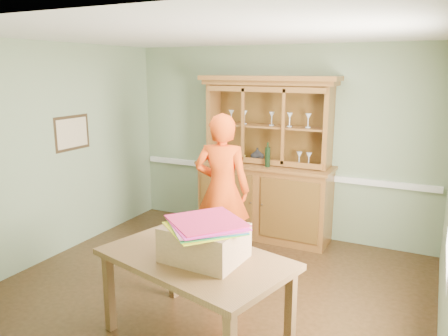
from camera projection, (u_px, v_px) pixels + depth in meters
The scene contains 12 objects.
floor at pixel (213, 288), 4.84m from camera, with size 4.50×4.50×0.00m, color #462C16.
ceiling at pixel (211, 34), 4.24m from camera, with size 4.50×4.50×0.00m, color white.
wall_back at pixel (277, 141), 6.29m from camera, with size 4.50×4.50×0.00m, color gray.
wall_left at pixel (55, 152), 5.51m from camera, with size 4.00×4.00×0.00m, color gray.
wall_front at pixel (66, 232), 2.79m from camera, with size 4.50×4.50×0.00m, color gray.
chair_rail at pixel (275, 172), 6.37m from camera, with size 4.41×0.05×0.08m, color silver.
framed_map at pixel (72, 133), 5.72m from camera, with size 0.03×0.60×0.46m.
china_hutch at pixel (265, 182), 6.21m from camera, with size 1.94×0.64×2.28m.
dining_table at pixel (195, 266), 3.76m from camera, with size 1.80×1.34×0.81m.
cardboard_box at pixel (205, 242), 3.65m from camera, with size 0.63×0.51×0.29m, color #AA7F57.
kite_stack at pixel (206, 225), 3.57m from camera, with size 0.78×0.78×0.05m.
person at pixel (222, 190), 5.30m from camera, with size 0.68×0.45×1.87m, color #ED470E.
Camera 1 is at (2.07, -3.91, 2.37)m, focal length 35.00 mm.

